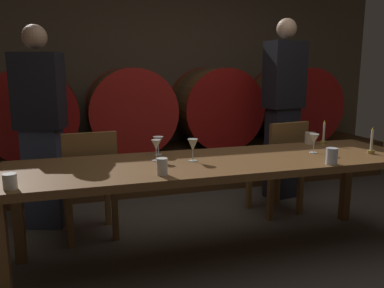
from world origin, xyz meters
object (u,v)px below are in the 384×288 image
guest_right (283,109)px  wine_glass_far_left (156,146)px  wine_barrel_far_right (293,105)px  cup_center_left (162,167)px  cup_far_right (310,138)px  wine_barrel_center_left (130,110)px  chair_right (280,163)px  wine_barrel_far_left (33,113)px  cup_far_left (10,181)px  wine_barrel_center_right (214,107)px  chair_left (90,180)px  dining_table (218,169)px  wine_glass_center_left (158,142)px  wine_glass_far_right (314,139)px  guest_left (41,127)px  cup_center_right (332,156)px  candle_left (324,137)px  wine_glass_center_right (193,146)px  candle_right (371,146)px

guest_right → wine_glass_far_left: (-1.53, -0.97, -0.11)m
wine_barrel_far_right → wine_glass_far_left: (-2.16, -1.82, -0.06)m
cup_center_left → wine_glass_far_left: bearing=83.4°
wine_barrel_far_right → cup_far_right: 1.80m
cup_far_right → guest_right: bearing=76.8°
wine_barrel_center_left → chair_right: (1.18, -1.29, -0.40)m
wine_barrel_far_left → cup_far_left: 2.23m
wine_barrel_center_right → chair_left: 2.07m
dining_table → chair_left: (-0.85, 0.59, -0.17)m
wine_glass_center_left → wine_glass_far_right: (1.13, -0.27, 0.00)m
wine_glass_center_left → wine_glass_far_right: 1.16m
cup_far_right → chair_left: bearing=171.4°
wine_barrel_center_left → cup_far_left: (-0.95, -2.23, -0.12)m
wine_barrel_far_right → guest_left: size_ratio=0.55×
guest_left → wine_glass_far_right: (1.97, -0.97, -0.04)m
wine_barrel_far_left → cup_far_right: size_ratio=9.54×
chair_right → cup_far_left: size_ratio=10.64×
wine_barrel_far_right → cup_far_left: bearing=-143.6°
cup_center_right → cup_far_right: size_ratio=1.12×
chair_left → candle_left: (1.89, -0.31, 0.29)m
wine_glass_far_right → cup_far_right: 0.37m
candle_left → cup_center_right: (-0.38, -0.62, -0.00)m
wine_barrel_far_right → guest_left: 3.10m
guest_left → wine_glass_center_right: bearing=154.7°
chair_right → wine_glass_center_right: chair_right is taller
wine_barrel_far_right → wine_glass_center_right: 2.71m
wine_glass_center_right → guest_right: bearing=39.3°
wine_glass_far_right → chair_right: bearing=81.8°
guest_left → candle_left: bearing=-179.3°
candle_right → wine_glass_far_right: bearing=159.0°
wine_barrel_center_left → wine_barrel_center_right: bearing=0.0°
wine_barrel_center_right → wine_glass_center_left: wine_barrel_center_right is taller
wine_glass_center_right → cup_far_left: 1.15m
cup_center_right → candle_right: bearing=21.6°
wine_barrel_far_left → guest_left: (0.14, -0.95, -0.02)m
wine_barrel_center_right → wine_glass_center_right: 2.09m
wine_glass_center_right → cup_far_left: size_ratio=1.85×
wine_barrel_center_right → cup_far_left: size_ratio=11.26×
wine_barrel_far_right → cup_center_right: 2.51m
wine_glass_far_right → dining_table: bearing=-179.5°
wine_barrel_far_left → wine_glass_far_left: bearing=-63.0°
wine_glass_far_left → wine_barrel_far_right: bearing=40.1°
chair_right → candle_left: 0.50m
guest_right → candle_left: guest_right is taller
guest_right → wine_glass_far_right: bearing=63.5°
candle_left → cup_center_right: size_ratio=1.87×
wine_glass_far_left → cup_center_left: (-0.04, -0.37, -0.05)m
wine_glass_center_left → wine_glass_center_right: 0.32m
wine_barrel_far_left → wine_barrel_center_right: (2.02, 0.00, 0.00)m
candle_right → wine_glass_far_right: size_ratio=1.41×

